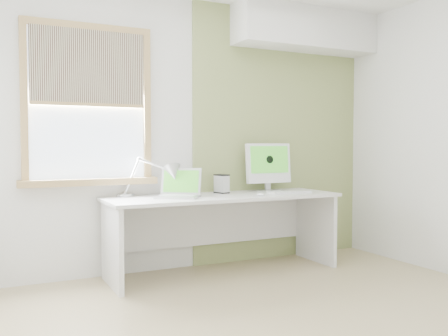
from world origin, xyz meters
TOP-DOWN VIEW (x-y plane):
  - room at (0.00, 0.00)m, footprint 4.04×3.54m
  - accent_wall at (1.00, 1.74)m, footprint 2.00×0.02m
  - soffit at (1.20, 1.57)m, footprint 1.60×0.40m
  - window at (-1.00, 1.71)m, footprint 1.20×0.14m
  - desk at (0.16, 1.44)m, footprint 2.20×0.70m
  - desk_lamp at (-0.37, 1.54)m, footprint 0.59×0.39m
  - laptop at (-0.28, 1.39)m, footprint 0.47×0.45m
  - phone_dock at (0.21, 1.58)m, footprint 0.09×0.09m
  - external_drive at (0.22, 1.56)m, footprint 0.12×0.16m
  - imac at (0.76, 1.57)m, footprint 0.49×0.16m
  - keyboard at (0.81, 1.25)m, footprint 0.45×0.15m
  - mouse at (0.43, 1.16)m, footprint 0.07×0.11m

SIDE VIEW (x-z plane):
  - desk at x=0.16m, z-range 0.17..0.90m
  - keyboard at x=0.81m, z-range 0.73..0.75m
  - mouse at x=0.43m, z-range 0.73..0.76m
  - phone_dock at x=0.21m, z-range 0.70..0.84m
  - laptop at x=-0.28m, z-range 0.66..0.92m
  - external_drive at x=0.22m, z-range 0.73..0.91m
  - desk_lamp at x=-0.37m, z-range 0.74..1.10m
  - imac at x=0.76m, z-range 0.76..1.24m
  - room at x=0.00m, z-range -0.02..2.62m
  - accent_wall at x=1.00m, z-range 0.00..2.60m
  - window at x=-1.00m, z-range 0.83..2.25m
  - soffit at x=1.20m, z-range 2.19..2.61m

